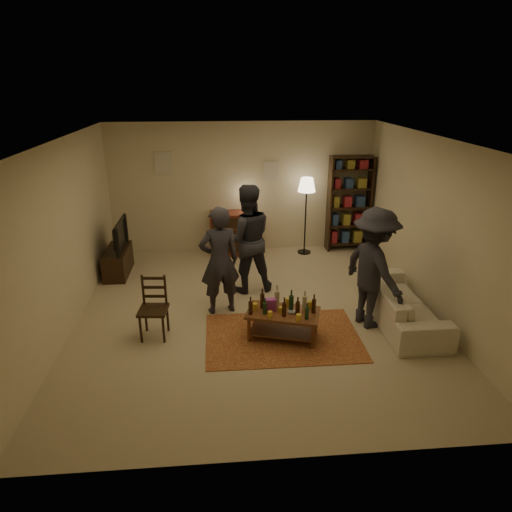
{
  "coord_description": "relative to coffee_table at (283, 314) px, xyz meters",
  "views": [
    {
      "loc": [
        -0.54,
        -6.41,
        3.48
      ],
      "look_at": [
        0.03,
        0.1,
        0.94
      ],
      "focal_mm": 32.0,
      "sensor_mm": 36.0,
      "label": 1
    }
  ],
  "objects": [
    {
      "name": "coffee_table",
      "position": [
        0.0,
        0.0,
        0.0
      ],
      "size": [
        1.13,
        0.83,
        0.76
      ],
      "rotation": [
        0.0,
        0.0,
        -0.3
      ],
      "color": "brown",
      "rests_on": "ground"
    },
    {
      "name": "tv_stand",
      "position": [
        -2.78,
        2.55,
        0.01
      ],
      "size": [
        0.4,
        1.0,
        1.06
      ],
      "color": "#301E10",
      "rests_on": "ground"
    },
    {
      "name": "floor",
      "position": [
        -0.34,
        0.75,
        -0.38
      ],
      "size": [
        6.0,
        6.0,
        0.0
      ],
      "primitive_type": "plane",
      "color": "#C6B793",
      "rests_on": "ground"
    },
    {
      "name": "person_right",
      "position": [
        -0.4,
        1.66,
        0.56
      ],
      "size": [
        1.01,
        0.84,
        1.88
      ],
      "primitive_type": "imported",
      "rotation": [
        0.0,
        0.0,
        3.29
      ],
      "color": "#27282F",
      "rests_on": "ground"
    },
    {
      "name": "bookshelf",
      "position": [
        1.91,
        3.53,
        0.65
      ],
      "size": [
        0.9,
        0.34,
        2.02
      ],
      "color": "#301E10",
      "rests_on": "ground"
    },
    {
      "name": "room_shell",
      "position": [
        -0.99,
        3.73,
        1.43
      ],
      "size": [
        6.0,
        6.0,
        6.0
      ],
      "color": "beige",
      "rests_on": "ground"
    },
    {
      "name": "floor_lamp",
      "position": [
        0.95,
        3.37,
        0.99
      ],
      "size": [
        0.36,
        0.36,
        1.62
      ],
      "color": "black",
      "rests_on": "ground"
    },
    {
      "name": "dresser",
      "position": [
        -0.53,
        3.47,
        0.1
      ],
      "size": [
        1.0,
        0.5,
        1.36
      ],
      "color": "maroon",
      "rests_on": "ground"
    },
    {
      "name": "sofa",
      "position": [
        1.86,
        0.35,
        -0.08
      ],
      "size": [
        0.81,
        2.08,
        0.61
      ],
      "primitive_type": "imported",
      "rotation": [
        0.0,
        0.0,
        1.57
      ],
      "color": "beige",
      "rests_on": "ground"
    },
    {
      "name": "dining_chair",
      "position": [
        -1.83,
        0.24,
        0.1
      ],
      "size": [
        0.43,
        0.43,
        0.91
      ],
      "rotation": [
        0.0,
        0.0,
        -0.09
      ],
      "color": "#301E10",
      "rests_on": "ground"
    },
    {
      "name": "person_left",
      "position": [
        -0.87,
        0.88,
        0.49
      ],
      "size": [
        0.71,
        0.55,
        1.73
      ],
      "primitive_type": "imported",
      "rotation": [
        0.0,
        0.0,
        3.38
      ],
      "color": "#28272F",
      "rests_on": "ground"
    },
    {
      "name": "person_by_sofa",
      "position": [
        1.36,
        0.28,
        0.53
      ],
      "size": [
        1.04,
        1.33,
        1.81
      ],
      "primitive_type": "imported",
      "rotation": [
        0.0,
        0.0,
        1.93
      ],
      "color": "#25252C",
      "rests_on": "ground"
    },
    {
      "name": "rug",
      "position": [
        0.0,
        -0.01,
        -0.37
      ],
      "size": [
        2.2,
        1.5,
        0.01
      ],
      "primitive_type": "cube",
      "color": "maroon",
      "rests_on": "ground"
    }
  ]
}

